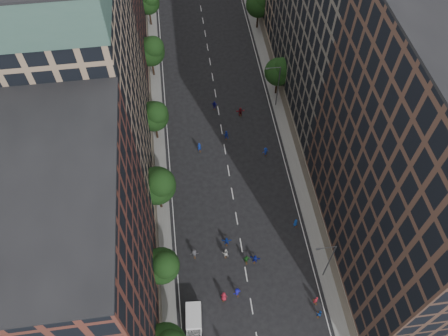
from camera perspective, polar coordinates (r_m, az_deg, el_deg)
The scene contains 33 objects.
ground at distance 76.60m, azimuth -0.28°, elevation 4.81°, with size 240.00×240.00×0.00m, color black.
sidewalk_left at distance 81.57m, azimuth -9.44°, elevation 7.90°, with size 4.00×105.00×0.15m, color slate.
sidewalk_right at distance 83.37m, azimuth 7.36°, elevation 9.50°, with size 4.00×105.00×0.15m, color slate.
bldg_left_a at distance 49.42m, azimuth -18.58°, elevation -11.79°, with size 14.00×22.00×30.00m, color #5A2B22.
bldg_left_b at distance 61.95m, azimuth -17.69°, elevation 9.62°, with size 14.00×26.00×34.00m, color #977C62.
bldg_left_c at distance 81.68m, azimuth -16.26°, elevation 19.35°, with size 14.00×20.00×28.00m, color #5A2B22.
bldg_right_a at distance 53.32m, azimuth 24.06°, elevation -1.17°, with size 14.00×30.00×36.00m, color #4A3227.
bldg_right_b at distance 72.33m, azimuth 15.04°, elevation 17.14°, with size 14.00×28.00×33.00m, color #60594F.
tree_left_1 at distance 57.71m, azimuth -8.04°, elevation -12.50°, with size 4.80×4.80×8.21m.
tree_left_2 at distance 62.85m, azimuth -8.63°, elevation -2.19°, with size 5.60×5.60×9.45m.
tree_left_3 at distance 72.08m, azimuth -9.07°, elevation 6.80°, with size 5.00×5.00×8.58m.
tree_left_4 at distance 83.68m, azimuth -9.51°, elevation 14.92°, with size 5.40×5.40×9.08m.
tree_left_5 at distance 96.95m, azimuth -9.83°, elevation 20.63°, with size 4.80×4.80×8.33m.
tree_right_a at distance 79.72m, azimuth 7.29°, elevation 12.48°, with size 5.00×5.00×8.39m.
tree_right_b at distance 94.96m, azimuth 4.69°, elevation 20.65°, with size 5.20×5.20×8.83m.
streetlamp_near at distance 59.48m, azimuth 13.47°, elevation -11.58°, with size 2.64×0.22×9.06m.
streetlamp_far at distance 77.78m, azimuth 6.95°, elevation 10.79°, with size 2.64×0.22×9.06m.
cargo_van at distance 59.41m, azimuth -3.95°, elevation -19.29°, with size 2.42×4.59×2.37m.
skater_2 at distance 61.33m, azimuth 12.30°, elevation -18.05°, with size 0.75×0.58×1.54m, color #123D94.
skater_3 at distance 60.92m, azimuth 1.74°, elevation -15.92°, with size 1.08×0.62×1.67m, color #1514A4.
skater_5 at distance 62.87m, azimuth 4.06°, elevation -11.76°, with size 1.52×0.48×1.64m, color navy.
skater_6 at distance 60.57m, azimuth -0.01°, elevation -16.43°, with size 0.94×0.61×1.92m, color #AC1C30.
skater_7 at distance 61.70m, azimuth 11.90°, elevation -16.52°, with size 0.65×0.43×1.79m, color #A51B28.
skater_8 at distance 62.94m, azimuth 0.19°, elevation -11.04°, with size 0.93×0.73×1.92m, color silver.
skater_9 at distance 63.11m, azimuth -3.89°, elevation -11.09°, with size 1.16×0.67×1.79m, color #414247.
skater_10 at distance 62.66m, azimuth 2.95°, elevation -11.81°, with size 1.09×0.45×1.85m, color #1A581C.
skater_11 at distance 63.91m, azimuth 0.34°, elevation -9.54°, with size 1.48×0.47×1.60m, color navy.
skater_12 at distance 66.22m, azimuth 9.32°, elevation -7.07°, with size 0.74×0.48×1.51m, color #123E9A.
skater_13 at distance 73.22m, azimuth -3.25°, elevation 2.73°, with size 0.70×0.46×1.93m, color #1534AE.
skater_14 at distance 74.94m, azimuth 0.26°, elevation 4.35°, with size 0.84×0.66×1.73m, color #142CA7.
skater_15 at distance 73.04m, azimuth 5.42°, elevation 2.15°, with size 1.05×0.60×1.63m, color #1430A6.
skater_16 at distance 79.68m, azimuth -1.25°, elevation 8.21°, with size 1.02×0.42×1.74m, color #121297.
skater_17 at distance 78.57m, azimuth 2.15°, elevation 7.34°, with size 1.63×0.52×1.75m, color maroon.
Camera 1 is at (-6.17, -9.57, 58.07)m, focal length 35.00 mm.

